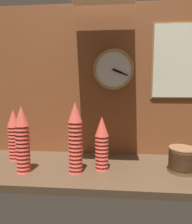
{
  "coord_description": "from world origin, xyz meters",
  "views": [
    {
      "loc": [
        0.1,
        -1.17,
        0.49
      ],
      "look_at": [
        -0.01,
        0.04,
        0.33
      ],
      "focal_mm": 32.0,
      "sensor_mm": 36.0,
      "label": 1
    }
  ],
  "objects": [
    {
      "name": "cup_stack_center",
      "position": [
        -0.11,
        -0.09,
        0.2
      ],
      "size": [
        0.08,
        0.08,
        0.41
      ],
      "color": "#DB4C3D",
      "rests_on": "ground_plane"
    },
    {
      "name": "wall_clock",
      "position": [
        0.1,
        0.23,
        0.6
      ],
      "size": [
        0.28,
        0.03,
        0.28
      ],
      "color": "white"
    },
    {
      "name": "menu_board",
      "position": [
        0.56,
        0.24,
        0.66
      ],
      "size": [
        0.4,
        0.01,
        0.51
      ],
      "color": "olive"
    },
    {
      "name": "bowl_stack_far_right",
      "position": [
        0.49,
        -0.04,
        0.08
      ],
      "size": [
        0.15,
        0.15,
        0.15
      ],
      "color": "brown",
      "rests_on": "ground_plane"
    },
    {
      "name": "cup_stack_far_left",
      "position": [
        -0.56,
        0.07,
        0.17
      ],
      "size": [
        0.08,
        0.08,
        0.34
      ],
      "color": "#DB4C3D",
      "rests_on": "ground_plane"
    },
    {
      "name": "ground_plane",
      "position": [
        0.0,
        0.0,
        -0.02
      ],
      "size": [
        1.6,
        0.56,
        0.04
      ],
      "primitive_type": "cube",
      "color": "#4C3826"
    },
    {
      "name": "wall_tiled_back",
      "position": [
        0.0,
        0.27,
        0.53
      ],
      "size": [
        1.6,
        0.03,
        1.05
      ],
      "color": "brown",
      "rests_on": "ground_plane"
    },
    {
      "name": "cup_stack_center_right",
      "position": [
        0.04,
        -0.04,
        0.16
      ],
      "size": [
        0.08,
        0.08,
        0.32
      ],
      "color": "#DB4C3D",
      "rests_on": "ground_plane"
    },
    {
      "name": "cup_stack_left",
      "position": [
        -0.41,
        -0.12,
        0.19
      ],
      "size": [
        0.08,
        0.08,
        0.38
      ],
      "color": "#DB4C3D",
      "rests_on": "ground_plane"
    }
  ]
}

